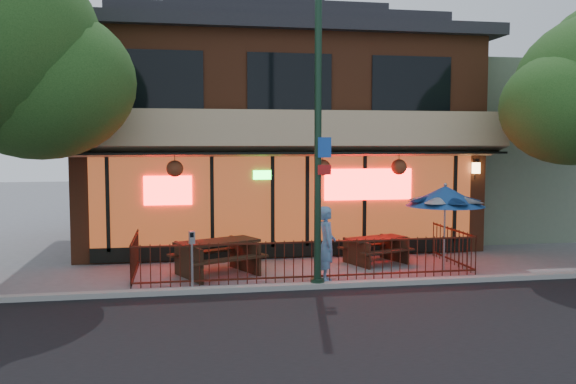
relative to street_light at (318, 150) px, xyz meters
name	(u,v)px	position (x,y,z in m)	size (l,w,h in m)	color
ground	(314,283)	(0.00, 0.40, -3.15)	(80.00, 80.00, 0.00)	gray
asphalt_street	(407,381)	(0.00, -5.60, -3.15)	(80.00, 11.00, 0.00)	black
curb	(318,286)	(0.00, -0.10, -3.09)	(80.00, 0.25, 0.12)	#999993
restaurant_building	(270,119)	(0.00, 7.51, 0.98)	(12.96, 9.49, 8.05)	brown
neighbor_building	(501,150)	(9.00, 8.10, -0.15)	(6.00, 7.00, 6.00)	slate
patio_fence	(309,253)	(0.00, 0.91, -2.52)	(8.44, 2.62, 1.00)	#41170E
street_light	(318,150)	(0.00, 0.00, 0.00)	(0.43, 0.32, 7.00)	#15301F
picnic_table_left	(217,252)	(-2.18, 1.68, -2.58)	(2.51, 2.28, 0.87)	#331F12
picnic_table_right	(376,246)	(2.19, 2.43, -2.68)	(2.01, 1.77, 0.72)	#371E13
patio_umbrella	(445,196)	(3.60, 1.15, -1.20)	(2.00, 1.99, 2.28)	gray
pedestrian	(327,244)	(0.34, 0.50, -2.25)	(0.66, 0.43, 1.81)	#5D8ABA
parking_meter_near	(192,251)	(-2.83, 0.00, -2.22)	(0.14, 0.13, 1.37)	#94969C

